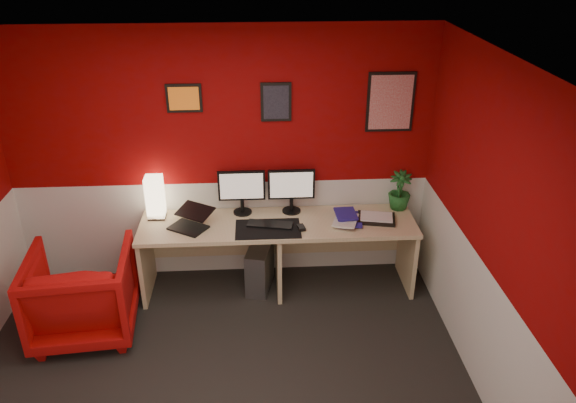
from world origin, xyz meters
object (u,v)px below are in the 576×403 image
object	(u,v)px
monitor_left	(242,186)
zen_tray	(376,219)
shoji_lamp	(155,198)
pc_tower	(260,267)
potted_plant	(400,191)
desk	(278,255)
monitor_right	(291,185)
armchair	(83,293)
laptop	(187,218)

from	to	relation	value
monitor_left	zen_tray	world-z (taller)	monitor_left
shoji_lamp	pc_tower	world-z (taller)	shoji_lamp
zen_tray	potted_plant	distance (m)	0.39
desk	shoji_lamp	distance (m)	1.30
monitor_right	zen_tray	xyz separation A→B (m)	(0.79, -0.22, -0.28)
monitor_right	armchair	bearing A→B (deg)	-157.61
monitor_left	monitor_right	bearing A→B (deg)	-0.13
monitor_left	zen_tray	bearing A→B (deg)	-10.07
shoji_lamp	laptop	size ratio (longest dim) A/B	1.21
zen_tray	pc_tower	distance (m)	1.23
desk	laptop	xyz separation A→B (m)	(-0.83, -0.07, 0.47)
laptop	zen_tray	size ratio (longest dim) A/B	0.94
monitor_left	pc_tower	size ratio (longest dim) A/B	1.29
desk	pc_tower	bearing A→B (deg)	174.02
laptop	zen_tray	bearing A→B (deg)	34.35
laptop	pc_tower	bearing A→B (deg)	39.84
armchair	pc_tower	bearing A→B (deg)	-164.89
desk	monitor_left	size ratio (longest dim) A/B	4.48
zen_tray	potted_plant	world-z (taller)	potted_plant
zen_tray	armchair	distance (m)	2.73
laptop	armchair	world-z (taller)	laptop
monitor_left	monitor_right	xyz separation A→B (m)	(0.48, -0.00, 0.00)
armchair	shoji_lamp	bearing A→B (deg)	-133.11
laptop	monitor_right	size ratio (longest dim) A/B	0.57
desk	zen_tray	xyz separation A→B (m)	(0.93, -0.00, 0.38)
potted_plant	pc_tower	bearing A→B (deg)	-171.52
monitor_left	laptop	bearing A→B (deg)	-150.09
monitor_left	potted_plant	distance (m)	1.54
potted_plant	armchair	size ratio (longest dim) A/B	0.44
zen_tray	armchair	world-z (taller)	armchair
desk	monitor_right	bearing A→B (deg)	57.43
monitor_left	armchair	xyz separation A→B (m)	(-1.39, -0.77, -0.62)
zen_tray	pc_tower	world-z (taller)	zen_tray
monitor_left	pc_tower	distance (m)	0.83
desk	monitor_right	world-z (taller)	monitor_right
desk	zen_tray	distance (m)	1.01
pc_tower	armchair	xyz separation A→B (m)	(-1.54, -0.57, 0.17)
potted_plant	pc_tower	xyz separation A→B (m)	(-1.38, -0.21, -0.70)
monitor_left	potted_plant	bearing A→B (deg)	0.19
shoji_lamp	monitor_right	distance (m)	1.30
shoji_lamp	potted_plant	world-z (taller)	shoji_lamp
laptop	monitor_left	bearing A→B (deg)	62.30
laptop	shoji_lamp	bearing A→B (deg)	174.70
desk	monitor_left	bearing A→B (deg)	146.72
laptop	potted_plant	distance (m)	2.05
desk	pc_tower	xyz separation A→B (m)	(-0.18, 0.02, -0.14)
shoji_lamp	monitor_right	bearing A→B (deg)	1.70
shoji_lamp	potted_plant	size ratio (longest dim) A/B	1.04
potted_plant	pc_tower	world-z (taller)	potted_plant
desk	zen_tray	bearing A→B (deg)	-0.30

